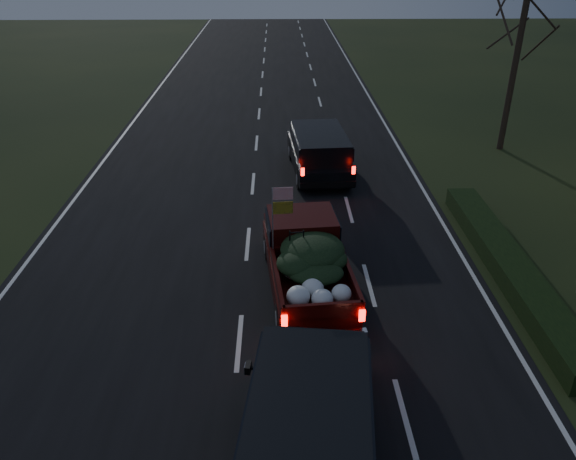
{
  "coord_description": "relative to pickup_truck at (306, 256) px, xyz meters",
  "views": [
    {
      "loc": [
        0.98,
        -10.99,
        8.94
      ],
      "look_at": [
        1.28,
        3.49,
        1.3
      ],
      "focal_mm": 35.0,
      "sensor_mm": 36.0,
      "label": 1
    }
  ],
  "objects": [
    {
      "name": "road_asphalt",
      "position": [
        -1.77,
        -2.43,
        -1.04
      ],
      "size": [
        14.0,
        120.0,
        0.02
      ],
      "primitive_type": "cube",
      "color": "black",
      "rests_on": "ground"
    },
    {
      "name": "rear_suv",
      "position": [
        -0.26,
        -6.18,
        0.11
      ],
      "size": [
        2.82,
        5.54,
        1.53
      ],
      "rotation": [
        0.0,
        0.0,
        -0.12
      ],
      "color": "black",
      "rests_on": "ground"
    },
    {
      "name": "hedge_row",
      "position": [
        6.03,
        0.57,
        -0.75
      ],
      "size": [
        1.0,
        10.0,
        0.6
      ],
      "primitive_type": "cube",
      "color": "black",
      "rests_on": "ground"
    },
    {
      "name": "ground",
      "position": [
        -1.77,
        -2.43,
        -1.05
      ],
      "size": [
        120.0,
        120.0,
        0.0
      ],
      "primitive_type": "plane",
      "color": "black",
      "rests_on": "ground"
    },
    {
      "name": "pickup_truck",
      "position": [
        0.0,
        0.0,
        0.0
      ],
      "size": [
        2.53,
        5.5,
        2.8
      ],
      "rotation": [
        0.0,
        0.0,
        0.1
      ],
      "color": "#360907",
      "rests_on": "ground"
    },
    {
      "name": "lead_suv",
      "position": [
        0.96,
        8.62,
        0.07
      ],
      "size": [
        2.51,
        5.3,
        1.48
      ],
      "rotation": [
        0.0,
        0.0,
        0.07
      ],
      "color": "black",
      "rests_on": "ground"
    },
    {
      "name": "bare_tree_far",
      "position": [
        9.73,
        11.57,
        4.18
      ],
      "size": [
        3.6,
        3.6,
        7.0
      ],
      "color": "black",
      "rests_on": "ground"
    }
  ]
}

